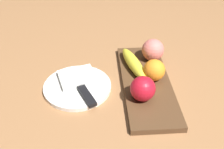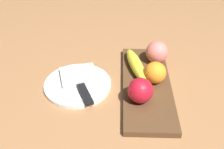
% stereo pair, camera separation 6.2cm
% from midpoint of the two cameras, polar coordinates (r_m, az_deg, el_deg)
% --- Properties ---
extents(ground_plane, '(2.40, 2.40, 0.00)m').
position_cam_midpoint_polar(ground_plane, '(0.85, 7.16, -1.57)').
color(ground_plane, '#966740').
extents(fruit_tray, '(0.39, 0.14, 0.02)m').
position_cam_midpoint_polar(fruit_tray, '(0.83, 9.50, -2.34)').
color(fruit_tray, '#513620').
rests_on(fruit_tray, ground_plane).
extents(apple, '(0.07, 0.07, 0.07)m').
position_cam_midpoint_polar(apple, '(0.74, 8.46, -3.46)').
color(apple, red).
rests_on(apple, fruit_tray).
extents(banana, '(0.18, 0.08, 0.04)m').
position_cam_midpoint_polar(banana, '(0.86, 7.15, 2.01)').
color(banana, yellow).
rests_on(banana, fruit_tray).
extents(orange_near_apple, '(0.07, 0.07, 0.07)m').
position_cam_midpoint_polar(orange_near_apple, '(0.82, 11.33, 0.34)').
color(orange_near_apple, orange).
rests_on(orange_near_apple, fruit_tray).
extents(peach, '(0.07, 0.07, 0.07)m').
position_cam_midpoint_polar(peach, '(0.90, 11.49, 4.63)').
color(peach, '#DB7067').
rests_on(peach, fruit_tray).
extents(dinner_plate, '(0.21, 0.21, 0.01)m').
position_cam_midpoint_polar(dinner_plate, '(0.83, -5.18, -2.22)').
color(dinner_plate, white).
rests_on(dinner_plate, ground_plane).
extents(folded_napkin, '(0.12, 0.13, 0.02)m').
position_cam_midpoint_polar(folded_napkin, '(0.84, -5.05, -0.32)').
color(folded_napkin, white).
rests_on(folded_napkin, dinner_plate).
extents(knife, '(0.17, 0.09, 0.01)m').
position_cam_midpoint_polar(knife, '(0.79, -3.85, -3.62)').
color(knife, silver).
rests_on(knife, dinner_plate).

